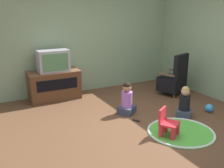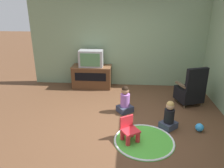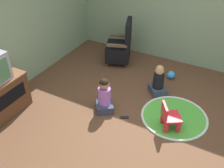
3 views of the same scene
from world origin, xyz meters
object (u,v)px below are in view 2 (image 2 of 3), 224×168
(black_armchair, at_px, (191,91))
(child_watching_center, at_px, (125,101))
(toy_ball, at_px, (200,127))
(child_watching_left, at_px, (169,117))
(remote_control, at_px, (123,120))
(yellow_kid_chair, at_px, (130,132))
(tv_cabinet, at_px, (92,76))
(television, at_px, (91,58))

(black_armchair, bearing_deg, child_watching_center, -2.79)
(toy_ball, bearing_deg, child_watching_center, 154.59)
(child_watching_left, relative_size, remote_control, 4.06)
(yellow_kid_chair, distance_m, toy_ball, 1.50)
(remote_control, bearing_deg, yellow_kid_chair, 163.24)
(black_armchair, distance_m, remote_control, 1.97)
(toy_ball, bearing_deg, tv_cabinet, 138.61)
(child_watching_center, distance_m, remote_control, 0.50)
(black_armchair, height_order, yellow_kid_chair, black_armchair)
(yellow_kid_chair, distance_m, child_watching_left, 0.96)
(yellow_kid_chair, xyz_separation_m, child_watching_center, (-0.11, 1.16, 0.09))
(television, relative_size, child_watching_center, 1.06)
(television, height_order, child_watching_left, television)
(tv_cabinet, xyz_separation_m, child_watching_center, (1.05, -1.55, -0.07))
(black_armchair, relative_size, child_watching_left, 1.65)
(yellow_kid_chair, height_order, toy_ball, yellow_kid_chair)
(tv_cabinet, bearing_deg, black_armchair, -20.88)
(tv_cabinet, bearing_deg, remote_control, -62.76)
(television, relative_size, remote_control, 4.56)
(child_watching_center, bearing_deg, black_armchair, -17.17)
(television, xyz_separation_m, child_watching_center, (1.05, -1.51, -0.64))
(yellow_kid_chair, xyz_separation_m, child_watching_left, (0.82, 0.50, 0.08))
(television, bearing_deg, child_watching_center, -55.11)
(toy_ball, bearing_deg, child_watching_left, 173.23)
(child_watching_left, bearing_deg, toy_ball, -49.09)
(yellow_kid_chair, xyz_separation_m, remote_control, (-0.15, 0.75, -0.18))
(television, distance_m, remote_control, 2.36)
(yellow_kid_chair, bearing_deg, television, 80.98)
(yellow_kid_chair, relative_size, child_watching_left, 0.76)
(tv_cabinet, height_order, remote_control, tv_cabinet)
(remote_control, bearing_deg, tv_cabinet, -0.54)
(yellow_kid_chair, relative_size, child_watching_center, 0.72)
(remote_control, bearing_deg, child_watching_left, -132.08)
(television, xyz_separation_m, remote_control, (1.01, -1.92, -0.91))
(yellow_kid_chair, height_order, child_watching_center, child_watching_center)
(tv_cabinet, xyz_separation_m, black_armchair, (2.70, -1.03, 0.03))
(black_armchair, distance_m, toy_ball, 1.30)
(child_watching_center, bearing_deg, toy_ball, -60.21)
(television, height_order, remote_control, television)
(yellow_kid_chair, bearing_deg, remote_control, 68.52)
(television, xyz_separation_m, toy_ball, (2.60, -2.24, -0.84))
(child_watching_left, distance_m, remote_control, 1.03)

